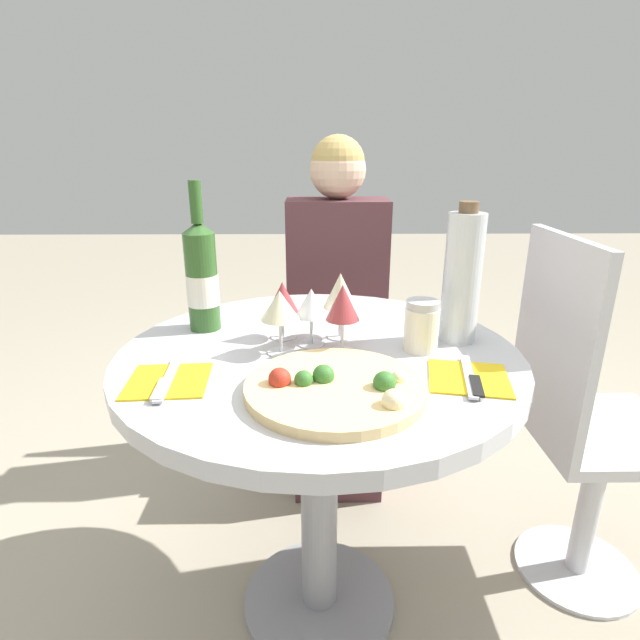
% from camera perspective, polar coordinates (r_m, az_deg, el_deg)
% --- Properties ---
extents(ground_plane, '(12.00, 12.00, 0.00)m').
position_cam_1_polar(ground_plane, '(1.55, -0.09, -29.66)').
color(ground_plane, '#9E937F').
rests_on(ground_plane, ground).
extents(dining_table, '(0.88, 0.88, 0.74)m').
position_cam_1_polar(dining_table, '(1.17, -0.10, -10.02)').
color(dining_table, gray).
rests_on(dining_table, ground_plane).
extents(chair_behind_diner, '(0.37, 0.37, 0.97)m').
position_cam_1_polar(chair_behind_diner, '(1.93, 1.74, -1.65)').
color(chair_behind_diner, silver).
rests_on(chair_behind_diner, ground_plane).
extents(seated_diner, '(0.35, 0.42, 1.20)m').
position_cam_1_polar(seated_diner, '(1.78, 1.96, -1.21)').
color(seated_diner, '#512D33').
rests_on(seated_diner, ground_plane).
extents(chair_empty_side, '(0.37, 0.37, 0.97)m').
position_cam_1_polar(chair_empty_side, '(1.49, 27.62, -10.78)').
color(chair_empty_side, silver).
rests_on(chair_empty_side, ground_plane).
extents(pizza_large, '(0.33, 0.33, 0.05)m').
position_cam_1_polar(pizza_large, '(0.91, 1.86, -7.69)').
color(pizza_large, '#E5C17F').
rests_on(pizza_large, dining_table).
extents(wine_bottle, '(0.08, 0.08, 0.35)m').
position_cam_1_polar(wine_bottle, '(1.23, -13.36, 4.82)').
color(wine_bottle, '#2D5623').
rests_on(wine_bottle, dining_table).
extents(tall_carafe, '(0.08, 0.08, 0.31)m').
position_cam_1_polar(tall_carafe, '(1.16, 15.93, 4.69)').
color(tall_carafe, silver).
rests_on(tall_carafe, dining_table).
extents(sugar_shaker, '(0.08, 0.08, 0.11)m').
position_cam_1_polar(sugar_shaker, '(1.11, 11.49, -0.60)').
color(sugar_shaker, silver).
rests_on(sugar_shaker, dining_table).
extents(wine_glass_back_left, '(0.07, 0.07, 0.13)m').
position_cam_1_polar(wine_glass_back_left, '(1.15, -4.30, 2.50)').
color(wine_glass_back_left, silver).
rests_on(wine_glass_back_left, dining_table).
extents(wine_glass_back_right, '(0.08, 0.08, 0.15)m').
position_cam_1_polar(wine_glass_back_right, '(1.14, 2.34, 3.25)').
color(wine_glass_back_right, silver).
rests_on(wine_glass_back_right, dining_table).
extents(wine_glass_front_left, '(0.08, 0.08, 0.14)m').
position_cam_1_polar(wine_glass_front_left, '(1.06, -4.61, 1.53)').
color(wine_glass_front_left, silver).
rests_on(wine_glass_front_left, dining_table).
extents(wine_glass_front_right, '(0.07, 0.07, 0.15)m').
position_cam_1_polar(wine_glass_front_right, '(1.05, 2.60, 1.86)').
color(wine_glass_front_right, silver).
rests_on(wine_glass_front_right, dining_table).
extents(wine_glass_center, '(0.07, 0.07, 0.13)m').
position_cam_1_polar(wine_glass_center, '(1.10, -1.00, 1.81)').
color(wine_glass_center, silver).
rests_on(wine_glass_center, dining_table).
extents(place_setting_left, '(0.16, 0.19, 0.01)m').
position_cam_1_polar(place_setting_left, '(1.00, -17.00, -6.68)').
color(place_setting_left, gold).
rests_on(place_setting_left, dining_table).
extents(place_setting_right, '(0.18, 0.19, 0.01)m').
position_cam_1_polar(place_setting_right, '(1.01, 16.69, -6.38)').
color(place_setting_right, gold).
rests_on(place_setting_right, dining_table).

